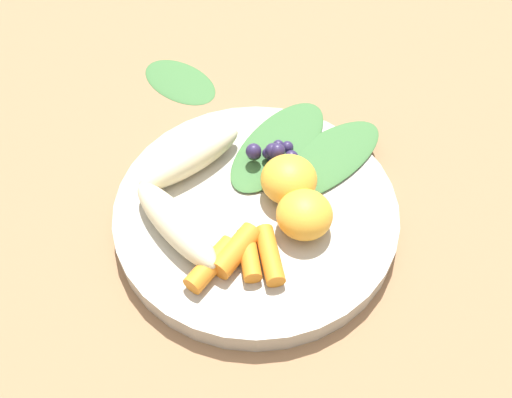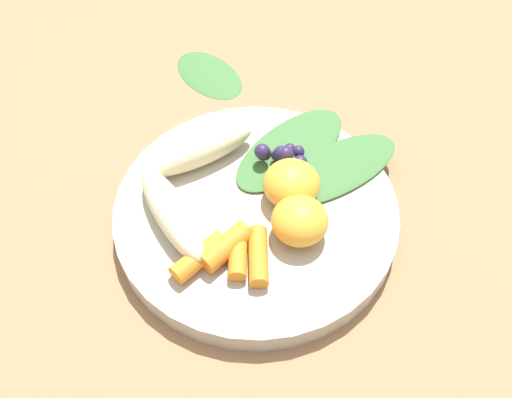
% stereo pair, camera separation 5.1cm
% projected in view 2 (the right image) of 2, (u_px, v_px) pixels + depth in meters
% --- Properties ---
extents(ground_plane, '(2.40, 2.40, 0.00)m').
position_uv_depth(ground_plane, '(256.00, 220.00, 0.53)').
color(ground_plane, '#99704C').
extents(bowl, '(0.26, 0.26, 0.02)m').
position_uv_depth(bowl, '(256.00, 213.00, 0.52)').
color(bowl, '#B2AD9E').
rests_on(bowl, ground_plane).
extents(banana_peeled_left, '(0.08, 0.11, 0.03)m').
position_uv_depth(banana_peeled_left, '(172.00, 213.00, 0.49)').
color(banana_peeled_left, beige).
rests_on(banana_peeled_left, bowl).
extents(banana_peeled_right, '(0.11, 0.08, 0.03)m').
position_uv_depth(banana_peeled_right, '(200.00, 150.00, 0.54)').
color(banana_peeled_right, beige).
rests_on(banana_peeled_right, bowl).
extents(orange_segment_near, '(0.05, 0.05, 0.04)m').
position_uv_depth(orange_segment_near, '(291.00, 184.00, 0.51)').
color(orange_segment_near, '#F4A833').
rests_on(orange_segment_near, bowl).
extents(orange_segment_far, '(0.05, 0.05, 0.04)m').
position_uv_depth(orange_segment_far, '(300.00, 221.00, 0.48)').
color(orange_segment_far, '#F4A833').
rests_on(orange_segment_far, bowl).
extents(carrot_front, '(0.05, 0.05, 0.02)m').
position_uv_depth(carrot_front, '(199.00, 257.00, 0.47)').
color(carrot_front, orange).
rests_on(carrot_front, bowl).
extents(carrot_mid_left, '(0.05, 0.05, 0.02)m').
position_uv_depth(carrot_mid_left, '(225.00, 247.00, 0.48)').
color(carrot_mid_left, orange).
rests_on(carrot_mid_left, bowl).
extents(carrot_mid_right, '(0.02, 0.05, 0.02)m').
position_uv_depth(carrot_mid_right, '(238.00, 253.00, 0.48)').
color(carrot_mid_right, orange).
rests_on(carrot_mid_right, bowl).
extents(carrot_rear, '(0.02, 0.05, 0.02)m').
position_uv_depth(carrot_rear, '(252.00, 256.00, 0.47)').
color(carrot_rear, orange).
rests_on(carrot_rear, bowl).
extents(blueberry_pile, '(0.05, 0.05, 0.03)m').
position_uv_depth(blueberry_pile, '(283.00, 158.00, 0.54)').
color(blueberry_pile, '#2D234C').
rests_on(blueberry_pile, bowl).
extents(kale_leaf_left, '(0.15, 0.12, 0.00)m').
position_uv_depth(kale_leaf_left, '(335.00, 169.00, 0.54)').
color(kale_leaf_left, '#3D7038').
rests_on(kale_leaf_left, bowl).
extents(kale_leaf_right, '(0.14, 0.14, 0.00)m').
position_uv_depth(kale_leaf_right, '(291.00, 149.00, 0.55)').
color(kale_leaf_right, '#3D7038').
rests_on(kale_leaf_right, bowl).
extents(kale_leaf_stray, '(0.11, 0.11, 0.01)m').
position_uv_depth(kale_leaf_stray, '(209.00, 73.00, 0.66)').
color(kale_leaf_stray, '#3D7038').
rests_on(kale_leaf_stray, ground_plane).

